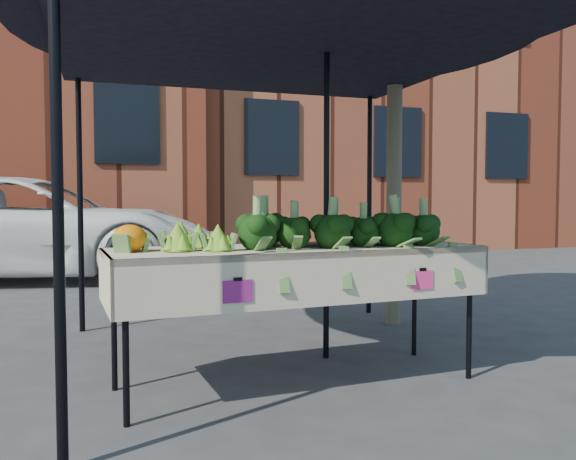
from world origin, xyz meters
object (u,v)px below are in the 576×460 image
(street_tree, at_px, (395,105))
(table, at_px, (297,316))
(canopy, at_px, (279,178))
(vehicle, at_px, (30,95))

(street_tree, bearing_deg, table, -135.19)
(canopy, xyz_separation_m, vehicle, (-2.26, 5.52, 1.44))
(canopy, height_order, street_tree, street_tree)
(table, distance_m, canopy, 1.11)
(canopy, bearing_deg, street_tree, 31.14)
(canopy, bearing_deg, vehicle, 112.29)
(vehicle, height_order, street_tree, vehicle)
(table, bearing_deg, vehicle, 109.70)
(vehicle, bearing_deg, street_tree, -131.22)
(canopy, xyz_separation_m, street_tree, (1.42, 0.86, 0.74))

